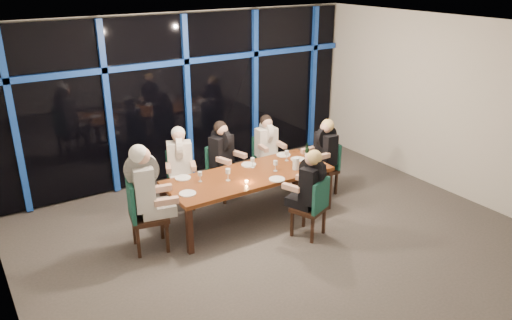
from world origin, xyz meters
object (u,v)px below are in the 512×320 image
at_px(chair_far_mid, 220,168).
at_px(chair_end_left, 141,211).
at_px(chair_far_left, 181,176).
at_px(chair_far_right, 265,157).
at_px(chair_near_mid, 314,205).
at_px(water_pitcher, 296,163).
at_px(dining_table, 249,178).
at_px(diner_far_left, 180,156).
at_px(diner_end_right, 324,146).
at_px(diner_far_mid, 223,149).
at_px(wine_bottle, 307,154).
at_px(diner_end_left, 146,183).
at_px(diner_near_mid, 310,180).
at_px(diner_far_right, 267,140).
at_px(chair_end_right, 327,165).

height_order(chair_far_mid, chair_end_left, chair_end_left).
height_order(chair_far_left, chair_far_right, chair_far_left).
distance_m(chair_near_mid, water_pitcher, 0.87).
xyz_separation_m(dining_table, chair_far_left, (-0.70, 1.01, -0.16)).
xyz_separation_m(chair_far_right, diner_far_left, (-1.70, -0.08, 0.40)).
bearing_deg(chair_far_left, chair_near_mid, -39.13).
bearing_deg(diner_end_right, chair_end_left, -89.00).
bearing_deg(diner_far_mid, wine_bottle, -56.44).
height_order(chair_end_left, diner_end_left, diner_end_left).
xyz_separation_m(diner_far_mid, water_pitcher, (0.70, -1.09, -0.04)).
bearing_deg(dining_table, diner_far_left, 127.89).
distance_m(diner_near_mid, wine_bottle, 1.11).
distance_m(chair_far_mid, diner_end_left, 1.97).
bearing_deg(diner_near_mid, chair_far_mid, -97.98).
height_order(chair_near_mid, diner_far_left, diner_far_left).
distance_m(dining_table, diner_near_mid, 1.05).
bearing_deg(chair_end_left, wine_bottle, -78.76).
bearing_deg(diner_far_left, diner_end_left, -113.88).
height_order(chair_far_right, wine_bottle, wine_bottle).
xyz_separation_m(chair_far_left, chair_far_right, (1.67, 0.00, -0.03)).
bearing_deg(diner_far_mid, chair_end_left, -171.41).
xyz_separation_m(chair_far_right, wine_bottle, (0.13, -1.03, 0.37)).
bearing_deg(chair_end_left, chair_far_mid, -50.15).
height_order(dining_table, chair_end_left, chair_end_left).
distance_m(chair_far_mid, diner_near_mid, 1.95).
xyz_separation_m(chair_far_left, chair_near_mid, (1.18, -2.01, -0.01)).
distance_m(diner_near_mid, water_pitcher, 0.75).
bearing_deg(chair_end_left, chair_far_right, -57.85).
bearing_deg(chair_far_mid, chair_far_right, -12.62).
height_order(chair_far_left, chair_far_mid, chair_far_left).
distance_m(diner_far_right, diner_near_mid, 1.93).
xyz_separation_m(diner_end_left, diner_end_right, (3.22, 0.10, -0.14)).
distance_m(diner_far_mid, diner_end_right, 1.72).
height_order(chair_end_right, wine_bottle, wine_bottle).
distance_m(chair_far_right, wine_bottle, 1.11).
bearing_deg(chair_end_right, chair_far_left, -111.90).
xyz_separation_m(chair_far_right, diner_far_right, (-0.01, -0.07, 0.35)).
distance_m(chair_end_right, diner_end_left, 3.33).
bearing_deg(water_pitcher, diner_near_mid, -91.34).
xyz_separation_m(chair_far_left, chair_end_left, (-1.04, -1.00, 0.07)).
xyz_separation_m(chair_near_mid, diner_near_mid, (-0.03, 0.07, 0.37)).
bearing_deg(diner_end_left, chair_end_left, 90.00).
bearing_deg(dining_table, chair_near_mid, -64.51).
relative_size(chair_far_mid, diner_end_left, 0.90).
xyz_separation_m(diner_far_mid, wine_bottle, (1.08, -0.88, -0.02)).
xyz_separation_m(chair_far_mid, chair_near_mid, (0.48, -1.93, -0.00)).
height_order(chair_end_right, diner_end_left, diner_end_left).
xyz_separation_m(chair_far_left, diner_far_mid, (0.72, -0.15, 0.37)).
bearing_deg(chair_near_mid, chair_far_mid, -97.66).
height_order(chair_end_left, chair_near_mid, chair_end_left).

